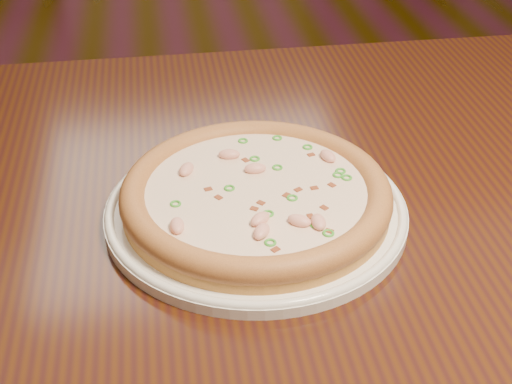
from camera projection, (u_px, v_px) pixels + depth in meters
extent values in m
plane|color=black|center=(263.00, 285.00, 1.80)|extent=(9.00, 9.00, 0.00)
cube|color=black|center=(351.00, 195.00, 0.83)|extent=(1.20, 0.80, 0.04)
cylinder|color=white|center=(256.00, 211.00, 0.76)|extent=(0.32, 0.32, 0.01)
torus|color=white|center=(256.00, 206.00, 0.76)|extent=(0.32, 0.32, 0.01)
cylinder|color=#C78444|center=(256.00, 199.00, 0.75)|extent=(0.28, 0.28, 0.02)
torus|color=#C27D3B|center=(256.00, 192.00, 0.75)|extent=(0.29, 0.29, 0.03)
cylinder|color=#F3D6CB|center=(256.00, 190.00, 0.75)|extent=(0.23, 0.23, 0.00)
ellipsoid|color=#F2B29E|center=(255.00, 168.00, 0.77)|extent=(0.02, 0.01, 0.01)
ellipsoid|color=#F2B29E|center=(318.00, 222.00, 0.69)|extent=(0.01, 0.02, 0.01)
ellipsoid|color=#F2B29E|center=(299.00, 221.00, 0.69)|extent=(0.03, 0.02, 0.01)
ellipsoid|color=#F2B29E|center=(177.00, 226.00, 0.68)|extent=(0.01, 0.02, 0.01)
ellipsoid|color=#F2B29E|center=(260.00, 219.00, 0.69)|extent=(0.03, 0.03, 0.01)
ellipsoid|color=#F2B29E|center=(229.00, 154.00, 0.79)|extent=(0.03, 0.02, 0.01)
ellipsoid|color=#F2B29E|center=(328.00, 156.00, 0.79)|extent=(0.02, 0.03, 0.01)
ellipsoid|color=#F2B29E|center=(262.00, 231.00, 0.68)|extent=(0.02, 0.03, 0.01)
ellipsoid|color=#F2B29E|center=(186.00, 169.00, 0.77)|extent=(0.02, 0.03, 0.01)
cube|color=maroon|center=(261.00, 204.00, 0.72)|extent=(0.01, 0.01, 0.00)
cube|color=maroon|center=(324.00, 208.00, 0.71)|extent=(0.01, 0.01, 0.00)
cube|color=maroon|center=(286.00, 196.00, 0.73)|extent=(0.01, 0.01, 0.00)
cube|color=maroon|center=(208.00, 190.00, 0.74)|extent=(0.01, 0.01, 0.00)
cube|color=maroon|center=(298.00, 190.00, 0.74)|extent=(0.01, 0.01, 0.00)
cube|color=maroon|center=(327.00, 154.00, 0.80)|extent=(0.01, 0.01, 0.00)
cube|color=maroon|center=(311.00, 155.00, 0.80)|extent=(0.01, 0.01, 0.00)
cube|color=maroon|center=(314.00, 189.00, 0.74)|extent=(0.01, 0.01, 0.00)
cube|color=maroon|center=(329.00, 232.00, 0.68)|extent=(0.01, 0.01, 0.00)
cube|color=maroon|center=(332.00, 186.00, 0.75)|extent=(0.01, 0.01, 0.00)
cube|color=maroon|center=(275.00, 250.00, 0.66)|extent=(0.01, 0.01, 0.00)
cube|color=maroon|center=(254.00, 209.00, 0.71)|extent=(0.01, 0.01, 0.00)
cube|color=maroon|center=(246.00, 161.00, 0.79)|extent=(0.01, 0.01, 0.00)
cube|color=maroon|center=(310.00, 217.00, 0.70)|extent=(0.01, 0.01, 0.00)
cube|color=maroon|center=(219.00, 198.00, 0.73)|extent=(0.01, 0.01, 0.00)
torus|color=green|center=(338.00, 175.00, 0.76)|extent=(0.02, 0.02, 0.00)
torus|color=green|center=(299.00, 222.00, 0.69)|extent=(0.02, 0.02, 0.00)
torus|color=green|center=(243.00, 141.00, 0.83)|extent=(0.01, 0.01, 0.00)
torus|color=green|center=(270.00, 243.00, 0.67)|extent=(0.02, 0.02, 0.00)
torus|color=green|center=(176.00, 204.00, 0.72)|extent=(0.02, 0.02, 0.00)
torus|color=green|center=(308.00, 147.00, 0.81)|extent=(0.01, 0.01, 0.00)
torus|color=green|center=(229.00, 188.00, 0.74)|extent=(0.01, 0.01, 0.00)
torus|color=green|center=(277.00, 168.00, 0.78)|extent=(0.01, 0.01, 0.00)
torus|color=green|center=(176.00, 224.00, 0.69)|extent=(0.02, 0.02, 0.00)
torus|color=green|center=(315.00, 225.00, 0.69)|extent=(0.02, 0.02, 0.00)
torus|color=green|center=(328.00, 233.00, 0.68)|extent=(0.01, 0.01, 0.00)
torus|color=green|center=(341.00, 171.00, 0.77)|extent=(0.02, 0.02, 0.00)
torus|color=green|center=(292.00, 198.00, 0.73)|extent=(0.02, 0.02, 0.00)
torus|color=green|center=(255.00, 159.00, 0.79)|extent=(0.02, 0.02, 0.00)
torus|color=green|center=(259.00, 218.00, 0.70)|extent=(0.01, 0.01, 0.00)
torus|color=green|center=(277.00, 138.00, 0.83)|extent=(0.02, 0.02, 0.00)
torus|color=green|center=(347.00, 178.00, 0.76)|extent=(0.01, 0.01, 0.00)
torus|color=green|center=(268.00, 214.00, 0.70)|extent=(0.01, 0.01, 0.00)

